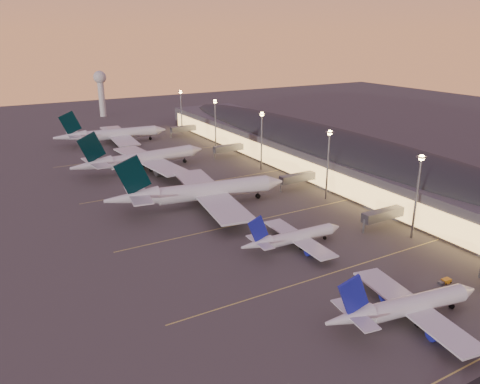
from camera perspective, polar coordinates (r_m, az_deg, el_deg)
The scene contains 11 objects.
ground at distance 127.75m, azimuth 9.43°, elevation -8.86°, with size 700.00×700.00×0.00m, color #403D3A.
airliner_narrow_south at distance 108.49m, azimuth 19.46°, elevation -13.03°, with size 38.81×35.00×13.87m.
airliner_narrow_north at distance 135.67m, azimuth 6.46°, elevation -5.53°, with size 33.33×29.74×11.92m.
airliner_wide_near at distance 165.71m, azimuth -4.96°, elevation 0.01°, with size 65.38×60.13×20.93m.
airliner_wide_mid at distance 213.45m, azimuth -11.90°, elevation 3.96°, with size 62.82×57.56×20.09m.
airliner_wide_far at distance 269.70m, azimuth -15.31°, elevation 6.78°, with size 61.32×55.99×19.62m.
terminal_building at distance 214.48m, azimuth 10.30°, elevation 5.13°, with size 56.35×255.00×17.46m.
light_masts at distance 191.21m, azimuth 5.90°, elevation 6.35°, with size 2.20×217.20×25.90m.
radar_tower at distance 358.06m, azimuth -16.63°, elevation 12.29°, with size 9.00×9.00×32.50m.
lane_markings at distance 157.54m, azimuth 0.28°, elevation -3.04°, with size 90.00×180.36×0.00m.
baggage_tug_b at distance 128.34m, azimuth 23.70°, elevation -9.96°, with size 3.65×1.71×1.07m.
Camera 1 is at (-73.35, -86.22, 59.23)m, focal length 35.00 mm.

